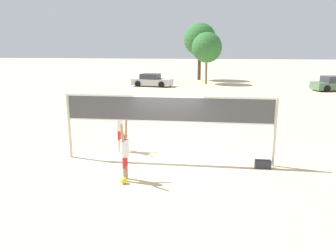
{
  "coord_description": "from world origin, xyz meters",
  "views": [
    {
      "loc": [
        1.5,
        -11.65,
        4.26
      ],
      "look_at": [
        0.0,
        0.0,
        1.38
      ],
      "focal_mm": 35.0,
      "sensor_mm": 36.0,
      "label": 1
    }
  ],
  "objects_px": {
    "gear_bag": "(263,164)",
    "parked_car_mid": "(152,81)",
    "player_spiker": "(125,150)",
    "volleyball": "(124,180)",
    "tree_left_cluster": "(207,48)",
    "player_blocker": "(119,124)",
    "volleyball_net": "(168,115)",
    "tree_right_cluster": "(200,39)",
    "parked_car_near": "(335,84)"
  },
  "relations": [
    {
      "from": "parked_car_mid",
      "to": "tree_left_cluster",
      "type": "bearing_deg",
      "value": 38.85
    },
    {
      "from": "player_blocker",
      "to": "tree_left_cluster",
      "type": "xyz_separation_m",
      "value": [
        3.17,
        25.61,
        2.96
      ]
    },
    {
      "from": "gear_bag",
      "to": "tree_right_cluster",
      "type": "distance_m",
      "value": 31.78
    },
    {
      "from": "tree_left_cluster",
      "to": "tree_right_cluster",
      "type": "bearing_deg",
      "value": 102.57
    },
    {
      "from": "volleyball_net",
      "to": "player_spiker",
      "type": "xyz_separation_m",
      "value": [
        -1.15,
        -1.94,
        -0.78
      ]
    },
    {
      "from": "player_blocker",
      "to": "tree_right_cluster",
      "type": "xyz_separation_m",
      "value": [
        2.21,
        29.9,
        3.92
      ]
    },
    {
      "from": "volleyball",
      "to": "parked_car_mid",
      "type": "height_order",
      "value": "parked_car_mid"
    },
    {
      "from": "volleyball",
      "to": "tree_left_cluster",
      "type": "relative_size",
      "value": 0.04
    },
    {
      "from": "volleyball_net",
      "to": "gear_bag",
      "type": "bearing_deg",
      "value": -4.48
    },
    {
      "from": "volleyball_net",
      "to": "player_spiker",
      "type": "distance_m",
      "value": 2.38
    },
    {
      "from": "parked_car_near",
      "to": "parked_car_mid",
      "type": "relative_size",
      "value": 1.01
    },
    {
      "from": "parked_car_near",
      "to": "player_spiker",
      "type": "bearing_deg",
      "value": -133.88
    },
    {
      "from": "player_spiker",
      "to": "player_blocker",
      "type": "bearing_deg",
      "value": 18.63
    },
    {
      "from": "volleyball_net",
      "to": "gear_bag",
      "type": "relative_size",
      "value": 14.14
    },
    {
      "from": "player_spiker",
      "to": "tree_right_cluster",
      "type": "height_order",
      "value": "tree_right_cluster"
    },
    {
      "from": "player_blocker",
      "to": "volleyball",
      "type": "height_order",
      "value": "player_blocker"
    },
    {
      "from": "tree_right_cluster",
      "to": "player_blocker",
      "type": "bearing_deg",
      "value": -94.22
    },
    {
      "from": "parked_car_near",
      "to": "tree_left_cluster",
      "type": "bearing_deg",
      "value": 147.42
    },
    {
      "from": "volleyball",
      "to": "gear_bag",
      "type": "bearing_deg",
      "value": 23.25
    },
    {
      "from": "volleyball_net",
      "to": "parked_car_mid",
      "type": "bearing_deg",
      "value": 101.54
    },
    {
      "from": "volleyball",
      "to": "gear_bag",
      "type": "distance_m",
      "value": 4.99
    },
    {
      "from": "tree_right_cluster",
      "to": "gear_bag",
      "type": "bearing_deg",
      "value": -83.78
    },
    {
      "from": "volleyball",
      "to": "parked_car_near",
      "type": "height_order",
      "value": "parked_car_near"
    },
    {
      "from": "parked_car_near",
      "to": "tree_right_cluster",
      "type": "relative_size",
      "value": 0.64
    },
    {
      "from": "volleyball_net",
      "to": "parked_car_near",
      "type": "height_order",
      "value": "volleyball_net"
    },
    {
      "from": "player_spiker",
      "to": "gear_bag",
      "type": "xyz_separation_m",
      "value": [
        4.6,
        1.67,
        -0.88
      ]
    },
    {
      "from": "player_spiker",
      "to": "volleyball_net",
      "type": "bearing_deg",
      "value": -30.68
    },
    {
      "from": "volleyball_net",
      "to": "volleyball",
      "type": "height_order",
      "value": "volleyball_net"
    },
    {
      "from": "parked_car_near",
      "to": "tree_left_cluster",
      "type": "height_order",
      "value": "tree_left_cluster"
    },
    {
      "from": "player_spiker",
      "to": "player_blocker",
      "type": "xyz_separation_m",
      "value": [
        -1.0,
        2.98,
        0.09
      ]
    },
    {
      "from": "player_spiker",
      "to": "player_blocker",
      "type": "relative_size",
      "value": 0.92
    },
    {
      "from": "tree_left_cluster",
      "to": "tree_right_cluster",
      "type": "distance_m",
      "value": 4.51
    },
    {
      "from": "gear_bag",
      "to": "parked_car_mid",
      "type": "height_order",
      "value": "parked_car_mid"
    },
    {
      "from": "tree_right_cluster",
      "to": "parked_car_mid",
      "type": "bearing_deg",
      "value": -122.49
    },
    {
      "from": "volleyball",
      "to": "parked_car_near",
      "type": "bearing_deg",
      "value": 58.84
    },
    {
      "from": "volleyball",
      "to": "tree_right_cluster",
      "type": "xyz_separation_m",
      "value": [
        1.19,
        33.18,
        4.93
      ]
    },
    {
      "from": "gear_bag",
      "to": "volleyball_net",
      "type": "bearing_deg",
      "value": 175.52
    },
    {
      "from": "gear_bag",
      "to": "parked_car_mid",
      "type": "distance_m",
      "value": 25.03
    },
    {
      "from": "parked_car_mid",
      "to": "tree_left_cluster",
      "type": "xyz_separation_m",
      "value": [
        5.79,
        3.28,
        3.47
      ]
    },
    {
      "from": "parked_car_near",
      "to": "tree_left_cluster",
      "type": "distance_m",
      "value": 13.79
    },
    {
      "from": "volleyball_net",
      "to": "tree_right_cluster",
      "type": "distance_m",
      "value": 31.11
    },
    {
      "from": "volleyball",
      "to": "player_blocker",
      "type": "bearing_deg",
      "value": 107.27
    },
    {
      "from": "parked_car_near",
      "to": "tree_right_cluster",
      "type": "distance_m",
      "value": 16.76
    },
    {
      "from": "player_spiker",
      "to": "volleyball",
      "type": "relative_size",
      "value": 8.98
    },
    {
      "from": "volleyball_net",
      "to": "parked_car_mid",
      "type": "relative_size",
      "value": 1.73
    },
    {
      "from": "gear_bag",
      "to": "volleyball",
      "type": "bearing_deg",
      "value": -156.75
    },
    {
      "from": "volleyball",
      "to": "gear_bag",
      "type": "xyz_separation_m",
      "value": [
        4.59,
        1.97,
        0.04
      ]
    },
    {
      "from": "player_spiker",
      "to": "parked_car_mid",
      "type": "distance_m",
      "value": 25.56
    },
    {
      "from": "volleyball",
      "to": "parked_car_mid",
      "type": "xyz_separation_m",
      "value": [
        -3.64,
        25.6,
        0.5
      ]
    },
    {
      "from": "player_blocker",
      "to": "gear_bag",
      "type": "relative_size",
      "value": 3.87
    }
  ]
}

